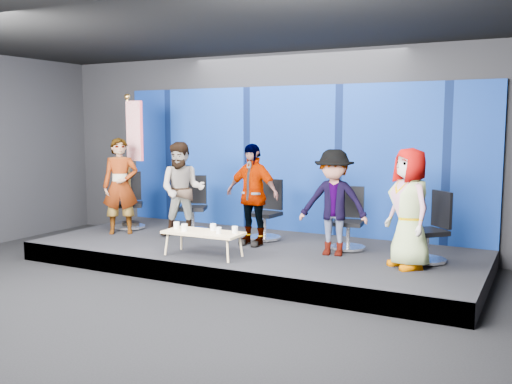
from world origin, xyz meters
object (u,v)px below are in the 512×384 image
chair_d (349,229)px  mug_d (219,231)px  mug_e (235,230)px  mug_a (176,225)px  panelist_e (409,208)px  chair_e (430,239)px  chair_c (266,220)px  mug_c (213,227)px  coffee_table (203,234)px  panelist_c (252,195)px  chair_b (194,213)px  mug_b (184,228)px  panelist_a (121,186)px  chair_a (130,210)px  panelist_d (334,203)px  panelist_b (182,190)px  flag_stand (133,158)px

chair_d → mug_d: chair_d is taller
mug_e → mug_a: bearing=-174.5°
panelist_e → mug_d: (-2.53, -0.74, -0.40)m
chair_d → panelist_e: 1.39m
chair_e → mug_d: (-2.74, -1.20, 0.08)m
chair_c → mug_c: bearing=-92.0°
panelist_e → coffee_table: size_ratio=1.36×
mug_a → chair_c: bearing=63.5°
panelist_c → mug_a: 1.32m
chair_b → panelist_e: size_ratio=0.62×
mug_b → mug_c: bearing=34.2°
panelist_a → chair_e: size_ratio=1.69×
mug_c → mug_b: bearing=-145.8°
chair_a → mug_d: size_ratio=11.03×
mug_e → panelist_d: bearing=35.3°
mug_b → chair_e: bearing=21.0°
panelist_b → mug_b: 1.46m
panelist_d → coffee_table: (-1.67, -0.95, -0.45)m
chair_e → panelist_b: bearing=-134.5°
chair_d → mug_e: chair_d is taller
panelist_e → mug_e: 2.45m
panelist_b → panelist_e: bearing=-27.9°
mug_a → mug_e: (0.96, 0.09, -0.00)m
panelist_e → mug_d: bearing=-119.9°
mug_c → chair_b: bearing=132.6°
chair_e → mug_d: size_ratio=10.56×
panelist_a → panelist_b: (1.16, 0.23, -0.03)m
panelist_a → mug_c: bearing=-52.7°
mug_b → mug_e: bearing=15.8°
chair_b → mug_e: chair_b is taller
coffee_table → chair_c: bearing=80.0°
panelist_c → panelist_d: 1.40m
panelist_a → panelist_b: size_ratio=1.04×
mug_a → panelist_a: bearing=155.8°
panelist_c → chair_d: panelist_c is taller
chair_d → mug_d: size_ratio=10.22×
chair_d → flag_stand: bearing=173.6°
panelist_b → flag_stand: flag_stand is taller
flag_stand → chair_b: bearing=21.5°
chair_d → coffee_table: 2.26m
chair_d → panelist_e: bearing=-42.5°
chair_b → chair_d: size_ratio=1.04×
panelist_d → mug_b: panelist_d is taller
panelist_c → panelist_e: bearing=-1.7°
panelist_a → mug_d: 2.70m
chair_b → mug_d: bearing=-69.7°
panelist_a → mug_b: 2.21m
mug_b → chair_c: bearing=72.0°
panelist_b → mug_a: size_ratio=15.92×
mug_c → mug_d: 0.26m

